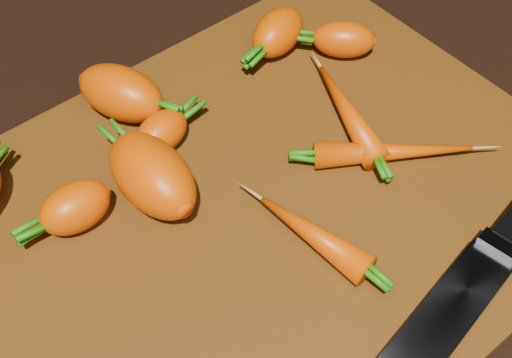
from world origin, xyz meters
TOP-DOWN VIEW (x-y plane):
  - ground at (0.00, 0.00)m, footprint 2.00×2.00m
  - cutting_board at (0.00, 0.00)m, footprint 0.50×0.40m
  - carrot_1 at (-0.13, 0.08)m, footprint 0.06×0.04m
  - carrot_2 at (-0.03, 0.15)m, footprint 0.08×0.09m
  - carrot_3 at (-0.06, 0.06)m, footprint 0.05×0.09m
  - carrot_4 at (0.13, 0.13)m, footprint 0.07×0.06m
  - carrot_5 at (-0.03, 0.10)m, footprint 0.06×0.04m
  - carrot_6 at (0.17, 0.09)m, footprint 0.07×0.07m
  - carrot_7 at (0.11, 0.02)m, footprint 0.06×0.12m
  - carrot_8 at (0.11, -0.04)m, footprint 0.12×0.10m
  - carrot_9 at (0.00, -0.06)m, footprint 0.04×0.10m
  - knife at (0.02, -0.17)m, footprint 0.33×0.08m

SIDE VIEW (x-z plane):
  - ground at x=0.00m, z-range -0.01..0.00m
  - cutting_board at x=0.00m, z-range 0.00..0.01m
  - knife at x=0.02m, z-range 0.01..0.03m
  - carrot_8 at x=0.11m, z-range 0.01..0.04m
  - carrot_7 at x=0.11m, z-range 0.01..0.04m
  - carrot_9 at x=0.00m, z-range 0.01..0.04m
  - carrot_5 at x=-0.03m, z-range 0.01..0.05m
  - carrot_6 at x=0.17m, z-range 0.01..0.05m
  - carrot_1 at x=-0.13m, z-range 0.01..0.05m
  - carrot_4 at x=0.13m, z-range 0.01..0.05m
  - carrot_2 at x=-0.03m, z-range 0.01..0.06m
  - carrot_3 at x=-0.06m, z-range 0.01..0.07m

